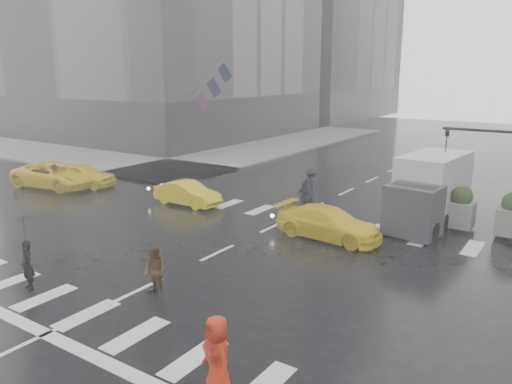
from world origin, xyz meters
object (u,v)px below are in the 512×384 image
Objects in this scene: pedestrian_orange at (217,357)px; box_truck at (428,189)px; taxi_front at (81,175)px; taxi_mid at (187,193)px; pedestrian_brown at (155,271)px.

pedestrian_orange is 15.00m from box_truck.
box_truck is at bearing -96.97° from taxi_front.
taxi_mid is 11.79m from box_truck.
taxi_front is (-19.18, 11.16, -0.20)m from pedestrian_orange.
pedestrian_brown is 0.87× the size of pedestrian_orange.
taxi_mid is at bearing -157.47° from box_truck.
taxi_mid is (8.15, 0.36, -0.11)m from taxi_front.
taxi_front is at bearing 93.35° from taxi_mid.
taxi_front reaches higher than taxi_mid.
pedestrian_brown is at bearing 173.34° from pedestrian_orange.
box_truck is at bearing 77.70° from pedestrian_brown.
taxi_front is 8.16m from taxi_mid.
pedestrian_brown is at bearing -138.00° from taxi_front.
box_truck is at bearing -72.05° from taxi_mid.
pedestrian_orange is at bearing -85.33° from box_truck.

